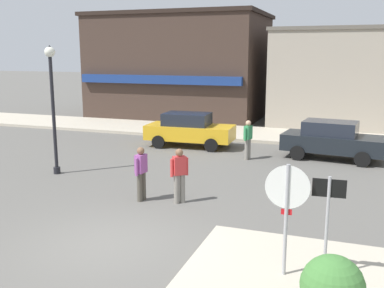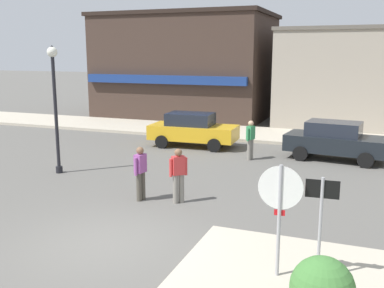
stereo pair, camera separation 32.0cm
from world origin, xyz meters
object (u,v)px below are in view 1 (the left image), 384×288
Objects in this scene: stop_sign at (287,206)px; pedestrian_crossing_far at (141,172)px; lamp_post at (52,91)px; parked_car_second at (332,140)px; one_way_sign at (327,217)px; pedestrian_kerb_side at (248,139)px; parked_car_nearest at (189,129)px; pedestrian_crossing_near at (179,174)px.

pedestrian_crossing_far is (-4.66, 3.41, -0.65)m from stop_sign.
parked_car_second is (9.20, 5.74, -2.15)m from lamp_post.
one_way_sign is 0.46× the size of lamp_post.
pedestrian_kerb_side is at bearing -158.87° from parked_car_second.
pedestrian_crossing_far is (4.21, -1.68, -2.09)m from lamp_post.
stop_sign is at bearing -91.76° from parked_car_second.
one_way_sign is 12.98m from parked_car_nearest.
pedestrian_crossing_far is at bearing -105.99° from pedestrian_kerb_side.
stop_sign is 0.56× the size of parked_car_nearest.
pedestrian_crossing_far is 6.42m from pedestrian_kerb_side.
pedestrian_crossing_near is at bearing -71.88° from parked_car_nearest.
lamp_post is (-8.87, 5.09, 1.44)m from stop_sign.
stop_sign is 0.55× the size of parked_car_second.
one_way_sign is 6.31m from pedestrian_crossing_far.
one_way_sign is 0.52× the size of parked_car_nearest.
stop_sign reaches higher than pedestrian_kerb_side.
lamp_post reaches higher than parked_car_second.
one_way_sign is 1.30× the size of pedestrian_kerb_side.
pedestrian_crossing_near is at bearing 8.68° from pedestrian_crossing_far.
lamp_post is at bearing -114.86° from parked_car_nearest.
parked_car_nearest is at bearing 99.94° from pedestrian_crossing_far.
parked_car_nearest is at bearing 152.48° from pedestrian_kerb_side.
one_way_sign is 1.30× the size of pedestrian_crossing_far.
lamp_post reaches higher than stop_sign.
parked_car_nearest is 6.38m from parked_car_second.
one_way_sign is 1.30× the size of pedestrian_crossing_near.
pedestrian_crossing_far is at bearing 143.83° from stop_sign.
lamp_post reaches higher than pedestrian_crossing_far.
stop_sign is at bearing -61.74° from parked_car_nearest.
pedestrian_crossing_far is (-1.13, -0.17, 0.00)m from pedestrian_crossing_near.
pedestrian_crossing_near is at bearing 141.11° from one_way_sign.
pedestrian_kerb_side is (3.14, -1.63, 0.06)m from parked_car_nearest.
pedestrian_crossing_near is (-3.53, 3.58, -0.65)m from stop_sign.
one_way_sign is at bearing -27.24° from lamp_post.
one_way_sign is 5.49m from pedestrian_crossing_near.
parked_car_second is at bearing 61.94° from pedestrian_crossing_near.
pedestrian_kerb_side reaches higher than parked_car_second.
one_way_sign is 10.70m from parked_car_second.
parked_car_nearest is 7.93m from pedestrian_crossing_far.
parked_car_nearest is (-6.03, 11.22, -0.71)m from stop_sign.
pedestrian_crossing_near reaches higher than parked_car_second.
parked_car_nearest is at bearing 121.39° from one_way_sign.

